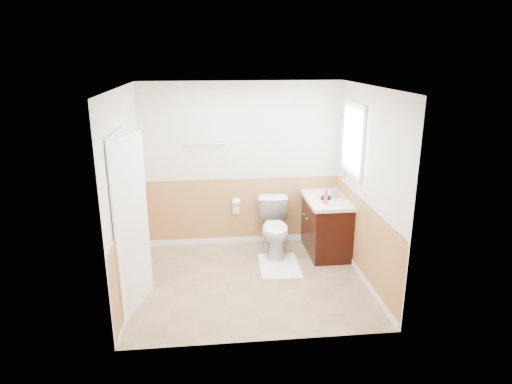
{
  "coord_description": "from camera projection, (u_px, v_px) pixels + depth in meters",
  "views": [
    {
      "loc": [
        -0.5,
        -5.29,
        2.87
      ],
      "look_at": [
        0.1,
        0.25,
        1.15
      ],
      "focal_mm": 31.55,
      "sensor_mm": 36.0,
      "label": 1
    }
  ],
  "objects": [
    {
      "name": "wainscot_front",
      "position": [
        263.0,
        298.0,
        4.55
      ],
      "size": [
        3.0,
        0.0,
        3.0
      ],
      "primitive_type": "plane",
      "rotation": [
        -1.57,
        0.0,
        0.0
      ],
      "color": "#BB7E4A",
      "rests_on": "floor"
    },
    {
      "name": "vanity_knob_right",
      "position": [
        304.0,
        214.0,
        6.78
      ],
      "size": [
        0.03,
        0.03,
        0.03
      ],
      "primitive_type": "sphere",
      "color": "#B4B5BB",
      "rests_on": "vanity_cabinet"
    },
    {
      "name": "toilet",
      "position": [
        275.0,
        228.0,
        6.63
      ],
      "size": [
        0.48,
        0.81,
        0.81
      ],
      "primitive_type": "imported",
      "rotation": [
        0.0,
        0.0,
        -0.03
      ],
      "color": "white",
      "rests_on": "floor"
    },
    {
      "name": "door",
      "position": [
        130.0,
        226.0,
        5.05
      ],
      "size": [
        0.29,
        0.78,
        2.04
      ],
      "primitive_type": "cube",
      "rotation": [
        0.0,
        0.0,
        -0.31
      ],
      "color": "white",
      "rests_on": "wall_left"
    },
    {
      "name": "faucet",
      "position": [
        336.0,
        189.0,
        6.77
      ],
      "size": [
        0.02,
        0.02,
        0.14
      ],
      "primitive_type": "cylinder",
      "color": "silver",
      "rests_on": "countertop"
    },
    {
      "name": "door_frame",
      "position": [
        123.0,
        225.0,
        5.04
      ],
      "size": [
        0.02,
        0.92,
        2.1
      ],
      "primitive_type": "cube",
      "color": "white",
      "rests_on": "wall_left"
    },
    {
      "name": "tp_roll",
      "position": [
        236.0,
        202.0,
        6.87
      ],
      "size": [
        0.1,
        0.11,
        0.11
      ],
      "primitive_type": "cylinder",
      "rotation": [
        0.0,
        1.57,
        0.0
      ],
      "color": "white",
      "rests_on": "tp_holder_bar"
    },
    {
      "name": "window_frame",
      "position": [
        353.0,
        139.0,
        6.12
      ],
      "size": [
        0.04,
        0.8,
        1.0
      ],
      "primitive_type": "cube",
      "color": "white",
      "rests_on": "wall_right"
    },
    {
      "name": "wainscot_back",
      "position": [
        242.0,
        213.0,
        7.0
      ],
      "size": [
        3.0,
        0.0,
        3.0
      ],
      "primitive_type": "plane",
      "rotation": [
        1.57,
        0.0,
        0.0
      ],
      "color": "#BB7E4A",
      "rests_on": "floor"
    },
    {
      "name": "soap_dispenser",
      "position": [
        336.0,
        191.0,
        6.56
      ],
      "size": [
        0.12,
        0.12,
        0.19
      ],
      "primitive_type": "imported",
      "rotation": [
        0.0,
        0.0,
        -0.41
      ],
      "color": "gray",
      "rests_on": "countertop"
    },
    {
      "name": "vanity_knob_left",
      "position": [
        307.0,
        219.0,
        6.59
      ],
      "size": [
        0.03,
        0.03,
        0.03
      ],
      "primitive_type": "sphere",
      "color": "#BABBC1",
      "rests_on": "vanity_cabinet"
    },
    {
      "name": "window_glass",
      "position": [
        354.0,
        139.0,
        6.12
      ],
      "size": [
        0.01,
        0.7,
        0.9
      ],
      "primitive_type": "cube",
      "color": "white",
      "rests_on": "wall_right"
    },
    {
      "name": "wall_left",
      "position": [
        126.0,
        194.0,
        5.4
      ],
      "size": [
        0.0,
        3.0,
        3.0
      ],
      "primitive_type": "plane",
      "rotation": [
        1.57,
        0.0,
        1.57
      ],
      "color": "silver",
      "rests_on": "floor"
    },
    {
      "name": "hair_dryer_body",
      "position": [
        326.0,
        198.0,
        6.47
      ],
      "size": [
        0.14,
        0.07,
        0.07
      ],
      "primitive_type": "cylinder",
      "rotation": [
        0.0,
        1.57,
        0.0
      ],
      "color": "black",
      "rests_on": "countertop"
    },
    {
      "name": "wall_back",
      "position": [
        242.0,
        166.0,
        6.79
      ],
      "size": [
        3.0,
        0.0,
        3.0
      ],
      "primitive_type": "plane",
      "rotation": [
        1.57,
        0.0,
        0.0
      ],
      "color": "silver",
      "rests_on": "floor"
    },
    {
      "name": "wall_front",
      "position": [
        263.0,
        230.0,
        4.32
      ],
      "size": [
        3.0,
        0.0,
        3.0
      ],
      "primitive_type": "plane",
      "rotation": [
        -1.57,
        0.0,
        0.0
      ],
      "color": "silver",
      "rests_on": "floor"
    },
    {
      "name": "vanity_cabinet",
      "position": [
        325.0,
        225.0,
        6.76
      ],
      "size": [
        0.55,
        1.1,
        0.8
      ],
      "primitive_type": "cube",
      "color": "black",
      "rests_on": "floor"
    },
    {
      "name": "floor",
      "position": [
        251.0,
        281.0,
        5.92
      ],
      "size": [
        3.0,
        3.0,
        0.0
      ],
      "primitive_type": "plane",
      "color": "#8C7051",
      "rests_on": "ground"
    },
    {
      "name": "countertop",
      "position": [
        326.0,
        198.0,
        6.63
      ],
      "size": [
        0.6,
        1.15,
        0.05
      ],
      "primitive_type": "cube",
      "color": "white",
      "rests_on": "vanity_cabinet"
    },
    {
      "name": "ceiling",
      "position": [
        250.0,
        87.0,
        5.19
      ],
      "size": [
        3.0,
        3.0,
        0.0
      ],
      "primitive_type": "plane",
      "rotation": [
        3.14,
        0.0,
        0.0
      ],
      "color": "white",
      "rests_on": "floor"
    },
    {
      "name": "tp_holder_bar",
      "position": [
        236.0,
        202.0,
        6.87
      ],
      "size": [
        0.14,
        0.02,
        0.02
      ],
      "primitive_type": "cylinder",
      "rotation": [
        0.0,
        1.57,
        0.0
      ],
      "color": "silver",
      "rests_on": "wall_back"
    },
    {
      "name": "wall_right",
      "position": [
        368.0,
        187.0,
        5.71
      ],
      "size": [
        0.0,
        3.0,
        3.0
      ],
      "primitive_type": "plane",
      "rotation": [
        1.57,
        0.0,
        -1.57
      ],
      "color": "silver",
      "rests_on": "floor"
    },
    {
      "name": "tp_sheet",
      "position": [
        236.0,
        209.0,
        6.9
      ],
      "size": [
        0.1,
        0.01,
        0.16
      ],
      "primitive_type": "cube",
      "color": "white",
      "rests_on": "tp_roll"
    },
    {
      "name": "lotion_bottle",
      "position": [
        326.0,
        197.0,
        6.27
      ],
      "size": [
        0.05,
        0.05,
        0.22
      ],
      "primitive_type": "cylinder",
      "color": "#CB3462",
      "rests_on": "countertop"
    },
    {
      "name": "wainscot_right",
      "position": [
        362.0,
        241.0,
        5.93
      ],
      "size": [
        0.0,
        2.6,
        2.6
      ],
      "primitive_type": "plane",
      "rotation": [
        1.57,
        0.0,
        -1.57
      ],
      "color": "#BB7E4A",
      "rests_on": "floor"
    },
    {
      "name": "hair_dryer_handle",
      "position": [
        322.0,
        198.0,
        6.55
      ],
      "size": [
        0.03,
        0.03,
        0.07
      ],
      "primitive_type": "cylinder",
      "color": "black",
      "rests_on": "countertop"
    },
    {
      "name": "sink_basin",
      "position": [
        324.0,
        193.0,
        6.77
      ],
      "size": [
        0.36,
        0.36,
        0.02
      ],
      "primitive_type": "cylinder",
      "color": "silver",
      "rests_on": "countertop"
    },
    {
      "name": "mirror_panel",
      "position": [
        342.0,
        147.0,
        6.66
      ],
      "size": [
        0.02,
        0.35,
        0.9
      ],
      "primitive_type": "cube",
      "color": "silver",
      "rests_on": "wall_right"
    },
    {
      "name": "bath_mat",
      "position": [
        279.0,
        266.0,
        6.33
      ],
      "size": [
        0.58,
        0.82,
        0.02
      ],
      "primitive_type": "cube",
      "rotation": [
        0.0,
        0.0,
        -0.03
      ],
      "color": "white",
      "rests_on": "floor"
    },
    {
      "name": "towel_bar",
      "position": [
        205.0,
        144.0,
        6.58
      ],
      "size": [
        0.62,
        0.02,
        0.02
      ],
      "primitive_type": "cylinder",
      "rotation": [
        0.0,
        1.57,
        0.0
      ],
      "color": "silver",
      "rests_on": "wall_back"
    },
    {
      "name": "door_knob",
      "position": [
        140.0,
        221.0,
        5.39
      ],
      "size": [
        0.06,
        0.06,
        0.06
      ],
      "primitive_type": "sphere",
      "color": "silver",
      "rests_on": "door"
    },
    {
      "name": "wainscot_left",
      "position": [
        132.0,
        251.0,
        5.62
      ],
      "size": [
        0.0,
        2.6,
        2.6
      ],
      "primitive_type": "plane",
      "rotation": [
        1.57,
        0.0,
        1.57
      ],
      "color": "#BB7E4A",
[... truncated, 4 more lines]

